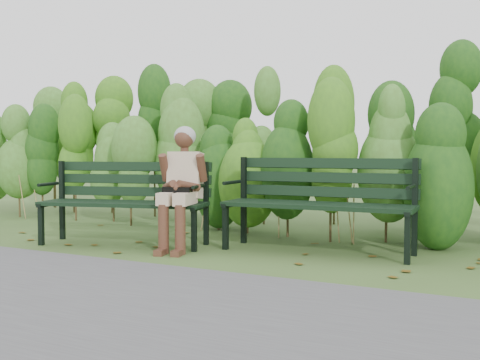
% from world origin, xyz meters
% --- Properties ---
extents(ground, '(80.00, 80.00, 0.00)m').
position_xyz_m(ground, '(0.00, 0.00, 0.00)').
color(ground, '#394E23').
extents(footpath, '(60.00, 2.50, 0.01)m').
position_xyz_m(footpath, '(0.00, -2.20, 0.01)').
color(footpath, '#474749').
rests_on(footpath, ground).
extents(hedge_band, '(11.04, 1.67, 2.42)m').
position_xyz_m(hedge_band, '(0.00, 1.86, 1.26)').
color(hedge_band, '#47381E').
rests_on(hedge_band, ground).
extents(leaf_litter, '(5.22, 1.76, 0.01)m').
position_xyz_m(leaf_litter, '(-0.01, -0.12, 0.00)').
color(leaf_litter, '#5A4412').
rests_on(leaf_litter, ground).
extents(bench_left, '(2.00, 1.06, 0.95)m').
position_xyz_m(bench_left, '(-1.25, -0.06, 0.56)').
color(bench_left, black).
rests_on(bench_left, ground).
extents(bench_right, '(2.03, 0.73, 1.01)m').
position_xyz_m(bench_right, '(0.89, 0.49, 0.59)').
color(bench_right, black).
rests_on(bench_right, ground).
extents(seated_woman, '(0.56, 0.82, 1.35)m').
position_xyz_m(seated_woman, '(-0.50, -0.07, 0.77)').
color(seated_woman, beige).
rests_on(seated_woman, ground).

